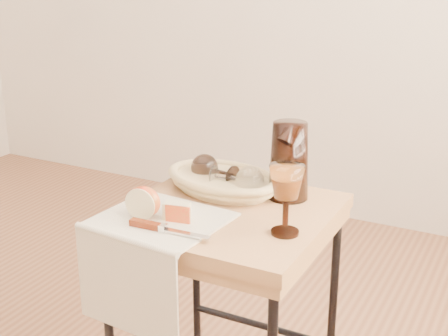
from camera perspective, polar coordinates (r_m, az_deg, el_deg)
The scene contains 10 objects.
side_table at distance 1.81m, azimuth 0.30°, elevation -13.35°, with size 0.52×0.52×0.66m, color brown, non-canonical shape.
tea_towel at distance 1.60m, azimuth -5.67°, elevation -4.59°, with size 0.30×0.27×0.01m, color #FCEDCD.
bread_basket at distance 1.77m, azimuth -0.12°, elevation -1.32°, with size 0.30×0.21×0.05m, color tan, non-canonical shape.
goblet_lying_a at distance 1.79m, azimuth -0.68°, elevation -0.26°, with size 0.13×0.08×0.08m, color #30201A, non-canonical shape.
goblet_lying_b at distance 1.73m, azimuth 0.91°, elevation -0.91°, with size 0.13×0.08×0.08m, color white, non-canonical shape.
pitcher at distance 1.71m, azimuth 5.81°, elevation 0.65°, with size 0.15×0.23×0.25m, color black, non-canonical shape.
wine_goblet at distance 1.50m, azimuth 5.53°, elevation -2.83°, with size 0.08×0.08×0.17m, color white, non-canonical shape.
apple_half at distance 1.60m, azimuth -7.10°, elevation -2.96°, with size 0.09×0.05×0.08m, color red.
apple_wedge at distance 1.58m, azimuth -4.23°, elevation -3.83°, with size 0.06×0.03×0.04m, color beige.
table_knife at distance 1.52m, azimuth -5.19°, elevation -5.38°, with size 0.21×0.02×0.02m, color silver, non-canonical shape.
Camera 1 is at (1.33, -1.14, 1.30)m, focal length 51.42 mm.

